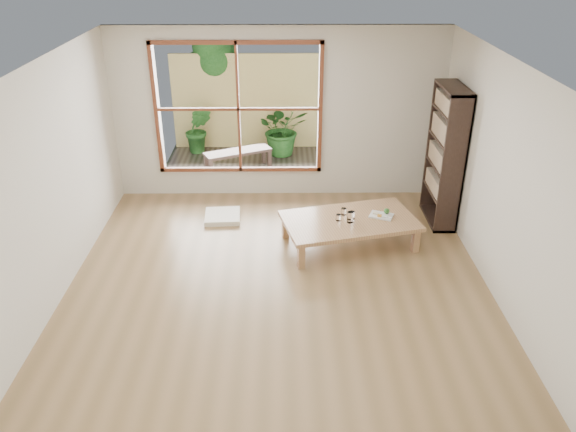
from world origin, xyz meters
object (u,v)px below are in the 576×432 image
bookshelf (445,156)px  garden_bench (238,154)px  low_table (350,222)px  food_tray (382,214)px

bookshelf → garden_bench: bookshelf is taller
bookshelf → low_table: bearing=-152.3°
low_table → bookshelf: (1.38, 0.72, 0.65)m
food_tray → garden_bench: (-2.11, 2.47, -0.07)m
low_table → food_tray: size_ratio=5.36×
low_table → food_tray: food_tray is taller
food_tray → garden_bench: bearing=152.8°
food_tray → garden_bench: food_tray is taller
low_table → food_tray: 0.46m
food_tray → bookshelf: bearing=56.5°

